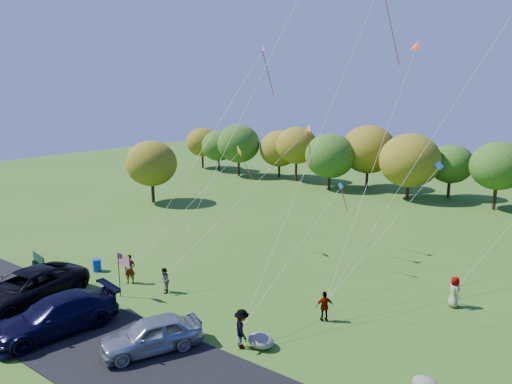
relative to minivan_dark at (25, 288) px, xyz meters
The scene contains 17 objects.
ground 9.20m from the minivan_dark, 24.72° to the left, with size 140.00×140.00×0.00m, color #34611B.
asphalt_lane 8.36m from the minivan_dark, ahead, with size 44.00×6.00×0.06m, color black.
treeline 41.71m from the minivan_dark, 74.02° to the left, with size 76.16×27.44×8.47m.
minivan_dark is the anchor object (origin of this frame).
minivan_navy 4.35m from the minivan_dark, 10.06° to the right, with size 2.51×6.19×1.80m, color black.
minivan_silver 9.52m from the minivan_dark, ahead, with size 1.90×4.72×1.61m, color #A0A5AA.
flyer_a 5.98m from the minivan_dark, 67.30° to the left, with size 0.69×0.45×1.88m, color #4C4C59.
flyer_b 7.74m from the minivan_dark, 48.28° to the left, with size 0.76×0.59×1.57m, color #4C4C59.
flyer_c 13.21m from the minivan_dark, 15.90° to the left, with size 1.24×0.71×1.92m, color #4C4C59.
flyer_d 16.86m from the minivan_dark, 29.41° to the left, with size 0.96×0.40×1.65m, color #4C4C59.
flyer_e 24.33m from the minivan_dark, 35.21° to the left, with size 0.88×0.57×1.79m, color #4C4C59.
park_bench 5.92m from the minivan_dark, 143.55° to the left, with size 1.95×0.64×1.08m.
trash_barrel 5.69m from the minivan_dark, 102.17° to the left, with size 0.56×0.56×0.84m, color #0C30B5.
flag_assembly 5.46m from the minivan_dark, 46.07° to the left, with size 1.03×0.67×2.78m.
boulder_near 14.07m from the minivan_dark, 17.27° to the left, with size 1.33×1.04×0.66m, color gray.
boulder_far 21.44m from the minivan_dark, 14.65° to the left, with size 1.04×0.87×0.54m, color slate.
kites_aloft 27.38m from the minivan_dark, 55.25° to the left, with size 21.04×10.20×20.76m.
Camera 1 is at (16.44, -15.85, 11.77)m, focal length 32.00 mm.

